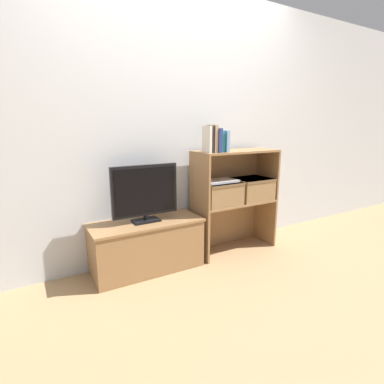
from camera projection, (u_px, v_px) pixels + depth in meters
ground_plane at (201, 266)px, 2.65m from camera, size 16.00×16.00×0.00m
wall_back at (179, 127)px, 2.73m from camera, size 10.00×0.05×2.40m
tv_stand at (147, 245)px, 2.55m from camera, size 0.94×0.39×0.43m
tv at (145, 192)px, 2.44m from camera, size 0.56×0.14×0.47m
bookshelf_lower_tier at (230, 217)px, 3.01m from camera, size 0.82×0.34×0.49m
bookshelf_upper_tier at (232, 169)px, 2.90m from camera, size 0.82×0.34×0.49m
book_ivory at (207, 139)px, 2.55m from camera, size 0.02×0.13×0.23m
book_charcoal at (210, 139)px, 2.56m from camera, size 0.02×0.13×0.22m
book_tan at (212, 139)px, 2.57m from camera, size 0.03×0.14×0.23m
book_navy at (216, 140)px, 2.59m from camera, size 0.04×0.16×0.21m
book_teal at (220, 142)px, 2.62m from camera, size 0.04×0.12×0.17m
book_skyblue at (224, 141)px, 2.63m from camera, size 0.03×0.15×0.19m
storage_basket_left at (219, 192)px, 2.78m from camera, size 0.37×0.31×0.21m
storage_basket_right at (252, 188)px, 2.97m from camera, size 0.37×0.31×0.21m
laptop at (219, 181)px, 2.76m from camera, size 0.32×0.21×0.02m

